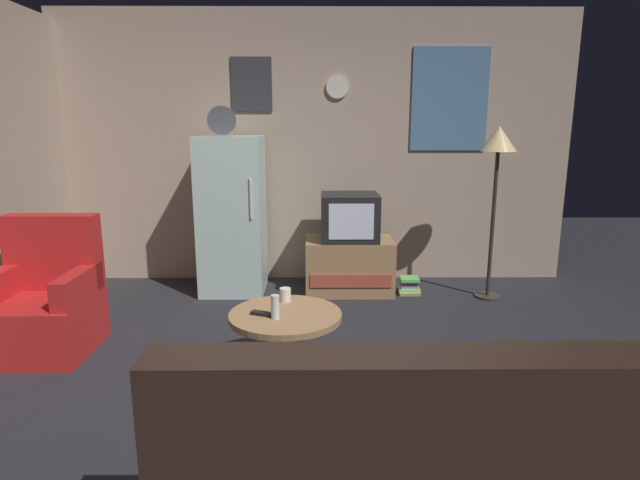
{
  "coord_description": "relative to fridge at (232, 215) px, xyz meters",
  "views": [
    {
      "loc": [
        0.02,
        -2.95,
        1.61
      ],
      "look_at": [
        0.05,
        0.9,
        0.75
      ],
      "focal_mm": 29.23,
      "sensor_mm": 36.0,
      "label": 1
    }
  ],
  "objects": [
    {
      "name": "ground_plane",
      "position": [
        0.79,
        -1.99,
        -0.75
      ],
      "size": [
        12.0,
        12.0,
        0.0
      ],
      "primitive_type": "plane",
      "color": "#232328"
    },
    {
      "name": "wall_with_art",
      "position": [
        0.8,
        0.46,
        0.61
      ],
      "size": [
        5.2,
        0.12,
        2.71
      ],
      "color": "tan",
      "rests_on": "ground_plane"
    },
    {
      "name": "fridge",
      "position": [
        0.0,
        0.0,
        0.0
      ],
      "size": [
        0.6,
        0.62,
        1.77
      ],
      "color": "silver",
      "rests_on": "ground_plane"
    },
    {
      "name": "tv_stand",
      "position": [
        1.13,
        -0.05,
        -0.49
      ],
      "size": [
        0.84,
        0.53,
        0.52
      ],
      "color": "#9E754C",
      "rests_on": "ground_plane"
    },
    {
      "name": "crt_tv",
      "position": [
        1.13,
        -0.05,
        -0.01
      ],
      "size": [
        0.54,
        0.51,
        0.44
      ],
      "color": "black",
      "rests_on": "tv_stand"
    },
    {
      "name": "standing_lamp",
      "position": [
        2.44,
        -0.24,
        0.6
      ],
      "size": [
        0.32,
        0.32,
        1.59
      ],
      "color": "#332D28",
      "rests_on": "ground_plane"
    },
    {
      "name": "coffee_table",
      "position": [
        0.61,
        -1.81,
        -0.54
      ],
      "size": [
        0.72,
        0.72,
        0.44
      ],
      "color": "#9E754C",
      "rests_on": "ground_plane"
    },
    {
      "name": "wine_glass",
      "position": [
        0.56,
        -1.9,
        -0.24
      ],
      "size": [
        0.05,
        0.05,
        0.15
      ],
      "primitive_type": "cylinder",
      "color": "silver",
      "rests_on": "coffee_table"
    },
    {
      "name": "mug_ceramic_white",
      "position": [
        0.6,
        -1.58,
        -0.27
      ],
      "size": [
        0.08,
        0.08,
        0.09
      ],
      "primitive_type": "cylinder",
      "color": "silver",
      "rests_on": "coffee_table"
    },
    {
      "name": "remote_control",
      "position": [
        0.47,
        -1.85,
        -0.31
      ],
      "size": [
        0.16,
        0.1,
        0.02
      ],
      "primitive_type": "cube",
      "rotation": [
        0.0,
        0.0,
        -0.39
      ],
      "color": "black",
      "rests_on": "coffee_table"
    },
    {
      "name": "armchair",
      "position": [
        -1.15,
        -1.37,
        -0.42
      ],
      "size": [
        0.68,
        0.68,
        0.96
      ],
      "color": "red",
      "rests_on": "ground_plane"
    },
    {
      "name": "couch",
      "position": [
        1.12,
        -3.23,
        -0.44
      ],
      "size": [
        1.7,
        0.8,
        0.92
      ],
      "color": "black",
      "rests_on": "ground_plane"
    },
    {
      "name": "book_stack",
      "position": [
        1.71,
        -0.13,
        -0.68
      ],
      "size": [
        0.2,
        0.17,
        0.16
      ],
      "color": "#8AA142",
      "rests_on": "ground_plane"
    }
  ]
}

